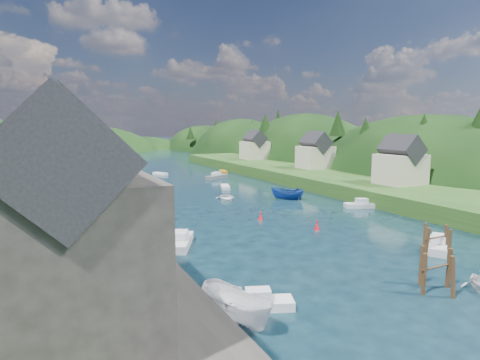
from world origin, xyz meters
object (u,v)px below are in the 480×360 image
piling_cluster_near (436,274)px  channel_buoy_near (317,226)px  piling_cluster_far (436,243)px  channel_buoy_far (261,216)px

piling_cluster_near → channel_buoy_near: 18.42m
piling_cluster_far → channel_buoy_near: 13.28m
channel_buoy_near → channel_buoy_far: bearing=116.6°
piling_cluster_near → channel_buoy_far: bearing=91.9°
piling_cluster_near → piling_cluster_far: bearing=37.7°
piling_cluster_near → channel_buoy_far: piling_cluster_near is taller
channel_buoy_near → channel_buoy_far: size_ratio=1.00×
channel_buoy_near → channel_buoy_far: 8.05m
piling_cluster_far → channel_buoy_far: 21.30m
channel_buoy_far → piling_cluster_far: bearing=-66.9°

